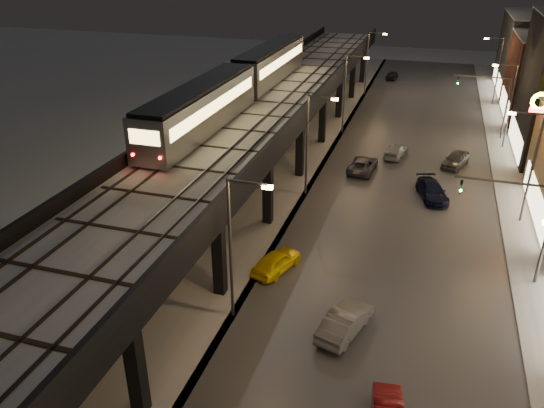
% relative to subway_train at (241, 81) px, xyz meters
% --- Properties ---
extents(road_surface, '(17.00, 120.00, 0.06)m').
position_rel_subway_train_xyz_m(road_surface, '(16.00, -1.21, -8.37)').
color(road_surface, '#46474D').
rests_on(road_surface, ground).
extents(sidewalk_right, '(4.00, 120.00, 0.14)m').
position_rel_subway_train_xyz_m(sidewalk_right, '(26.00, -1.21, -8.33)').
color(sidewalk_right, '#9FA1A8').
rests_on(sidewalk_right, ground).
extents(under_viaduct_pavement, '(11.00, 120.00, 0.06)m').
position_rel_subway_train_xyz_m(under_viaduct_pavement, '(2.50, -1.21, -8.37)').
color(under_viaduct_pavement, '#9FA1A8').
rests_on(under_viaduct_pavement, ground).
extents(elevated_viaduct, '(9.00, 100.00, 6.30)m').
position_rel_subway_train_xyz_m(elevated_viaduct, '(2.50, -4.37, -2.78)').
color(elevated_viaduct, black).
rests_on(elevated_viaduct, ground).
extents(viaduct_trackbed, '(8.40, 100.00, 0.32)m').
position_rel_subway_train_xyz_m(viaduct_trackbed, '(2.49, -4.24, -2.01)').
color(viaduct_trackbed, '#B2B7C1').
rests_on(viaduct_trackbed, elevated_viaduct).
extents(viaduct_parapet_streetside, '(0.30, 100.00, 1.10)m').
position_rel_subway_train_xyz_m(viaduct_parapet_streetside, '(6.85, -4.21, -1.55)').
color(viaduct_parapet_streetside, black).
rests_on(viaduct_parapet_streetside, elevated_viaduct).
extents(viaduct_parapet_far, '(0.30, 100.00, 1.10)m').
position_rel_subway_train_xyz_m(viaduct_parapet_far, '(-1.85, -4.21, -1.55)').
color(viaduct_parapet_far, black).
rests_on(viaduct_parapet_far, elevated_viaduct).
extents(streetlight_left_1, '(2.57, 0.28, 9.00)m').
position_rel_subway_train_xyz_m(streetlight_left_1, '(8.07, -23.21, -3.16)').
color(streetlight_left_1, '#38383A').
rests_on(streetlight_left_1, ground).
extents(streetlight_left_2, '(2.57, 0.28, 9.00)m').
position_rel_subway_train_xyz_m(streetlight_left_2, '(8.07, -5.21, -3.16)').
color(streetlight_left_2, '#38383A').
rests_on(streetlight_left_2, ground).
extents(streetlight_right_2, '(2.56, 0.28, 9.00)m').
position_rel_subway_train_xyz_m(streetlight_right_2, '(25.23, -5.21, -3.16)').
color(streetlight_right_2, '#38383A').
rests_on(streetlight_right_2, ground).
extents(streetlight_left_3, '(2.57, 0.28, 9.00)m').
position_rel_subway_train_xyz_m(streetlight_left_3, '(8.07, 12.79, -3.16)').
color(streetlight_left_3, '#38383A').
rests_on(streetlight_left_3, ground).
extents(streetlight_right_3, '(2.56, 0.28, 9.00)m').
position_rel_subway_train_xyz_m(streetlight_right_3, '(25.23, 12.79, -3.16)').
color(streetlight_right_3, '#38383A').
rests_on(streetlight_right_3, ground).
extents(streetlight_left_4, '(2.57, 0.28, 9.00)m').
position_rel_subway_train_xyz_m(streetlight_left_4, '(8.07, 30.79, -3.16)').
color(streetlight_left_4, '#38383A').
rests_on(streetlight_left_4, ground).
extents(streetlight_right_4, '(2.56, 0.28, 9.00)m').
position_rel_subway_train_xyz_m(streetlight_right_4, '(25.23, 30.79, -3.16)').
color(streetlight_right_4, '#38383A').
rests_on(streetlight_right_4, ground).
extents(traffic_light_rig_a, '(6.10, 0.34, 7.00)m').
position_rel_subway_train_xyz_m(traffic_light_rig_a, '(24.34, -14.21, -3.90)').
color(traffic_light_rig_a, '#38383A').
rests_on(traffic_light_rig_a, ground).
extents(traffic_light_rig_b, '(6.10, 0.34, 7.00)m').
position_rel_subway_train_xyz_m(traffic_light_rig_b, '(24.34, 15.79, -3.90)').
color(traffic_light_rig_b, '#38383A').
rests_on(traffic_light_rig_b, ground).
extents(subway_train, '(2.99, 36.43, 3.58)m').
position_rel_subway_train_xyz_m(subway_train, '(0.00, 0.00, 0.00)').
color(subway_train, gray).
rests_on(subway_train, viaduct_trackbed).
extents(car_taxi, '(2.93, 4.52, 1.43)m').
position_rel_subway_train_xyz_m(car_taxi, '(8.88, -17.77, -7.68)').
color(car_taxi, yellow).
rests_on(car_taxi, ground).
extents(car_near_white, '(2.82, 4.87, 1.52)m').
position_rel_subway_train_xyz_m(car_near_white, '(14.45, -22.78, -7.64)').
color(car_near_white, slate).
rests_on(car_near_white, ground).
extents(car_mid_silver, '(2.66, 5.08, 1.36)m').
position_rel_subway_train_xyz_m(car_mid_silver, '(11.88, 1.49, -7.71)').
color(car_mid_silver, '#3F4249').
rests_on(car_mid_silver, ground).
extents(car_mid_dark, '(2.50, 4.62, 1.27)m').
position_rel_subway_train_xyz_m(car_mid_dark, '(14.59, 6.46, -7.76)').
color(car_mid_dark, '#9497A2').
rests_on(car_mid_dark, ground).
extents(car_far_white, '(1.89, 4.03, 1.33)m').
position_rel_subway_train_xyz_m(car_far_white, '(10.65, 42.26, -7.73)').
color(car_far_white, black).
rests_on(car_far_white, ground).
extents(car_onc_white, '(3.35, 5.24, 1.41)m').
position_rel_subway_train_xyz_m(car_onc_white, '(18.54, -2.87, -7.69)').
color(car_onc_white, black).
rests_on(car_onc_white, ground).
extents(car_onc_red, '(3.06, 4.65, 1.47)m').
position_rel_subway_train_xyz_m(car_onc_red, '(20.51, 5.46, -7.66)').
color(car_onc_red, '#3F3F40').
rests_on(car_onc_red, ground).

